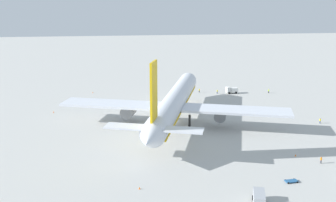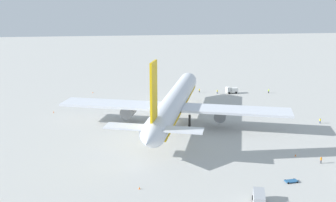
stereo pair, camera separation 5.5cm
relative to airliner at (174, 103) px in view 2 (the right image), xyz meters
name	(u,v)px [view 2 (the right image)]	position (x,y,z in m)	size (l,w,h in m)	color
ground_plane	(175,122)	(1.26, -0.54, -6.70)	(600.00, 600.00, 0.00)	#B2B2AD
airliner	(174,103)	(0.00, 0.00, 0.00)	(73.77, 70.31, 24.33)	silver
service_truck_1	(259,198)	(-52.12, -8.72, -5.21)	(5.96, 3.81, 2.73)	#999EA5
service_truck_2	(232,90)	(36.66, -29.93, -5.29)	(2.79, 4.94, 2.76)	white
baggage_cart_0	(291,181)	(-43.71, -19.18, -6.44)	(1.71, 3.42, 0.40)	#26598C
ground_worker_0	(217,92)	(36.99, -23.88, -5.84)	(0.48, 0.48, 1.71)	navy
ground_worker_1	(199,90)	(40.18, -16.98, -5.87)	(0.54, 0.54, 1.64)	black
ground_worker_2	(321,160)	(-35.23, -30.55, -5.83)	(0.45, 0.45, 1.72)	#3F3F47
ground_worker_3	(320,121)	(-6.05, -46.07, -5.87)	(0.41, 0.41, 1.65)	navy
ground_worker_4	(269,91)	(35.10, -45.44, -5.83)	(0.53, 0.53, 1.72)	black
traffic_cone_0	(93,92)	(45.11, 27.36, -6.43)	(0.36, 0.36, 0.55)	orange
traffic_cone_1	(296,155)	(-30.28, -26.49, -6.43)	(0.36, 0.36, 0.55)	orange
traffic_cone_2	(139,188)	(-42.50, 13.53, -6.43)	(0.36, 0.36, 0.55)	orange
traffic_cone_3	(53,112)	(17.37, 39.42, -6.43)	(0.36, 0.36, 0.55)	orange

